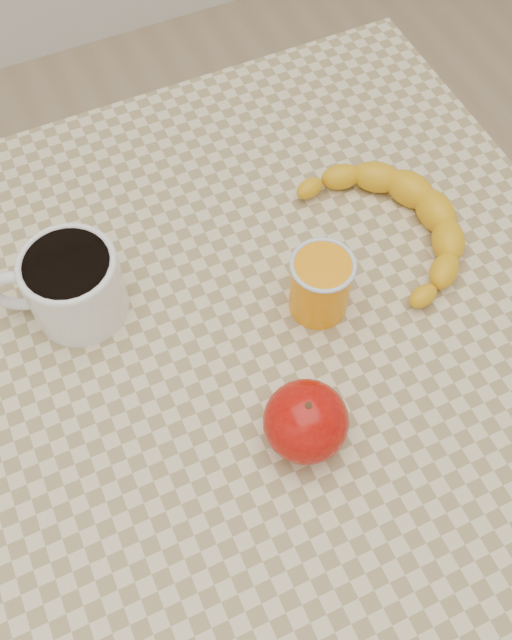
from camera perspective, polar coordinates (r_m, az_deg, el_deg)
name	(u,v)px	position (r m, az deg, el deg)	size (l,w,h in m)	color
ground	(256,512)	(1.49, 0.00, -15.14)	(3.00, 3.00, 0.00)	tan
table	(256,364)	(0.86, 0.00, -3.54)	(0.80, 0.80, 0.75)	beige
coffee_mug	(71,284)	(0.79, -14.59, 2.83)	(0.16, 0.13, 0.09)	white
orange_juice_glass	(320,284)	(0.77, 5.18, 2.85)	(0.07, 0.07, 0.08)	orange
apple	(306,421)	(0.70, 4.01, -8.10)	(0.10, 0.10, 0.08)	#980505
banana	(393,224)	(0.86, 10.91, 7.55)	(0.20, 0.27, 0.04)	gold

